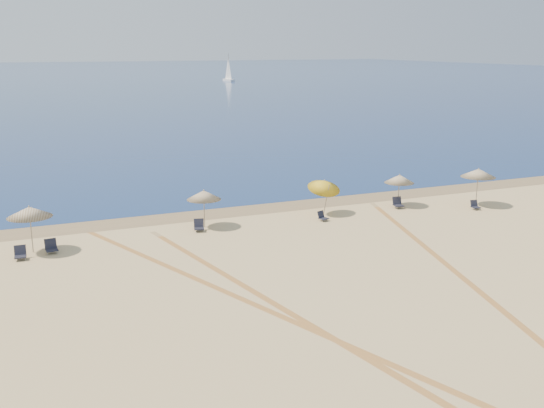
{
  "coord_description": "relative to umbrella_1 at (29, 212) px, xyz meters",
  "views": [
    {
      "loc": [
        -14.02,
        -14.19,
        10.64
      ],
      "look_at": [
        0.0,
        20.0,
        1.3
      ],
      "focal_mm": 41.61,
      "sensor_mm": 36.0,
      "label": 1
    }
  ],
  "objects": [
    {
      "name": "chair_6",
      "position": [
        23.09,
        0.64,
        -1.88
      ],
      "size": [
        0.71,
        0.8,
        0.74
      ],
      "rotation": [
        0.0,
        0.0,
        -0.14
      ],
      "color": "black",
      "rests_on": "ground"
    },
    {
      "name": "chair_3",
      "position": [
        0.89,
        -0.46,
        -1.88
      ],
      "size": [
        0.67,
        0.76,
        0.73
      ],
      "rotation": [
        0.0,
        0.0,
        0.1
      ],
      "color": "black",
      "rests_on": "ground"
    },
    {
      "name": "umbrella_2",
      "position": [
        9.75,
        1.11,
        -0.22
      ],
      "size": [
        2.05,
        2.05,
        2.33
      ],
      "color": "gray",
      "rests_on": "ground"
    },
    {
      "name": "umbrella_4",
      "position": [
        23.41,
        1.08,
        -0.32
      ],
      "size": [
        2.0,
        2.0,
        2.23
      ],
      "color": "gray",
      "rests_on": "ground"
    },
    {
      "name": "wet_sand",
      "position": [
        13.7,
        4.07,
        -2.2
      ],
      "size": [
        500.0,
        500.0,
        0.0
      ],
      "primitive_type": "plane",
      "color": "olive",
      "rests_on": "ground"
    },
    {
      "name": "chair_4",
      "position": [
        9.22,
        0.48,
        -1.9
      ],
      "size": [
        0.72,
        0.8,
        0.7
      ],
      "rotation": [
        0.0,
        0.0,
        -0.24
      ],
      "color": "black",
      "rests_on": "ground"
    },
    {
      "name": "tire_tracks",
      "position": [
        12.02,
        -11.43,
        -2.2
      ],
      "size": [
        46.1,
        38.87,
        0.0
      ],
      "color": "tan",
      "rests_on": "ground"
    },
    {
      "name": "sailboat_0",
      "position": [
        61.48,
        151.44,
        0.31
      ],
      "size": [
        2.12,
        5.72,
        8.31
      ],
      "rotation": [
        0.0,
        0.0,
        0.13
      ],
      "color": "white",
      "rests_on": "ocean"
    },
    {
      "name": "umbrella_1",
      "position": [
        0.0,
        0.0,
        0.0
      ],
      "size": [
        2.31,
        2.31,
        2.55
      ],
      "color": "gray",
      "rests_on": "ground"
    },
    {
      "name": "ground",
      "position": [
        13.7,
        -19.93,
        -2.21
      ],
      "size": [
        160.0,
        160.0,
        0.0
      ],
      "primitive_type": "plane",
      "color": "tan",
      "rests_on": "ground"
    },
    {
      "name": "chair_5",
      "position": [
        16.96,
        -0.28,
        -1.94
      ],
      "size": [
        0.67,
        0.72,
        0.6
      ],
      "rotation": [
        0.0,
        0.0,
        0.37
      ],
      "color": "black",
      "rests_on": "ground"
    },
    {
      "name": "chair_2",
      "position": [
        -0.64,
        -0.95,
        -1.9
      ],
      "size": [
        0.61,
        0.71,
        0.7
      ],
      "rotation": [
        0.0,
        0.0,
        -0.05
      ],
      "color": "black",
      "rests_on": "ground"
    },
    {
      "name": "umbrella_5",
      "position": [
        28.38,
        -0.85,
        0.06
      ],
      "size": [
        2.32,
        2.32,
        2.61
      ],
      "color": "gray",
      "rests_on": "ground"
    },
    {
      "name": "umbrella_3",
      "position": [
        17.72,
        1.02,
        -0.24
      ],
      "size": [
        2.1,
        2.17,
        2.58
      ],
      "color": "gray",
      "rests_on": "ground"
    },
    {
      "name": "ocean",
      "position": [
        13.7,
        205.07,
        -2.2
      ],
      "size": [
        500.0,
        500.0,
        0.0
      ],
      "primitive_type": "plane",
      "color": "#0C2151",
      "rests_on": "ground"
    },
    {
      "name": "chair_7",
      "position": [
        27.65,
        -1.63,
        -1.94
      ],
      "size": [
        0.57,
        0.64,
        0.61
      ],
      "rotation": [
        0.0,
        0.0,
        -0.12
      ],
      "color": "black",
      "rests_on": "ground"
    }
  ]
}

